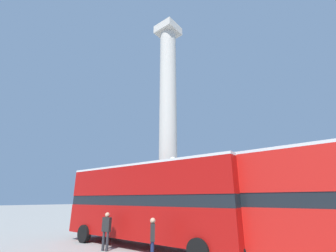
% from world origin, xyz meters
% --- Properties ---
extents(ground_plane, '(200.00, 200.00, 0.00)m').
position_xyz_m(ground_plane, '(0.00, 0.00, 0.00)').
color(ground_plane, '#9E9B93').
extents(monument_column, '(4.64, 4.64, 21.63)m').
position_xyz_m(monument_column, '(0.00, 0.00, 7.98)').
color(monument_column, beige).
rests_on(monument_column, ground_plane).
extents(bus_a, '(11.46, 3.15, 4.41)m').
position_xyz_m(bus_a, '(3.34, -5.94, 2.43)').
color(bus_a, '#A80F0C').
rests_on(bus_a, ground_plane).
extents(street_lamp, '(0.46, 0.46, 5.33)m').
position_xyz_m(street_lamp, '(3.19, -3.39, 3.20)').
color(street_lamp, black).
rests_on(street_lamp, ground_plane).
extents(pedestrian_near_lamp, '(0.51, 0.28, 1.83)m').
position_xyz_m(pedestrian_near_lamp, '(2.30, -7.90, 1.05)').
color(pedestrian_near_lamp, '#28282D').
rests_on(pedestrian_near_lamp, ground_plane).
extents(pedestrian_by_plinth, '(0.45, 0.46, 1.74)m').
position_xyz_m(pedestrian_by_plinth, '(5.81, -8.16, 0.98)').
color(pedestrian_by_plinth, '#192347').
rests_on(pedestrian_by_plinth, ground_plane).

